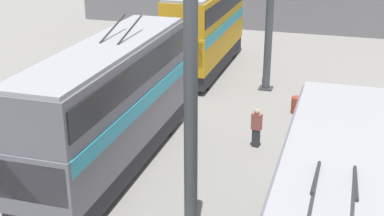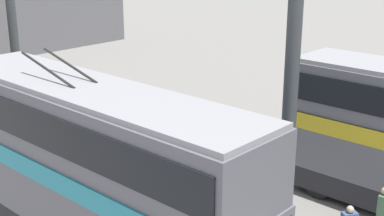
# 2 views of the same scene
# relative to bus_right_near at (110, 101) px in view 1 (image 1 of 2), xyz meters

# --- Properties ---
(support_column_near) EXTENTS (0.72, 0.72, 7.92)m
(support_column_near) POSITION_rel_bus_right_near_xyz_m (-3.30, -4.13, 1.06)
(support_column_near) COLOR #42474C
(support_column_near) RESTS_ON ground_plane
(support_column_far) EXTENTS (0.72, 0.72, 7.92)m
(support_column_far) POSITION_rel_bus_right_near_xyz_m (10.94, -4.13, 1.06)
(support_column_far) COLOR #42474C
(support_column_far) RESTS_ON ground_plane
(bus_right_near) EXTENTS (10.71, 2.54, 5.51)m
(bus_right_near) POSITION_rel_bus_right_near_xyz_m (0.00, 0.00, 0.00)
(bus_right_near) COLOR black
(bus_right_near) RESTS_ON ground_plane
(bus_right_far) EXTENTS (9.59, 2.54, 5.59)m
(bus_right_far) POSITION_rel_bus_right_near_xyz_m (13.37, 0.00, 0.05)
(bus_right_far) COLOR black
(bus_right_far) RESTS_ON ground_plane
(person_aisle_midway) EXTENTS (0.32, 0.46, 1.71)m
(person_aisle_midway) POSITION_rel_bus_right_near_xyz_m (3.52, -4.92, -1.88)
(person_aisle_midway) COLOR #2D2D33
(person_aisle_midway) RESTS_ON ground_plane
(oil_drum) EXTENTS (0.56, 0.56, 0.82)m
(oil_drum) POSITION_rel_bus_right_near_xyz_m (7.84, -6.13, -2.37)
(oil_drum) COLOR #933828
(oil_drum) RESTS_ON ground_plane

